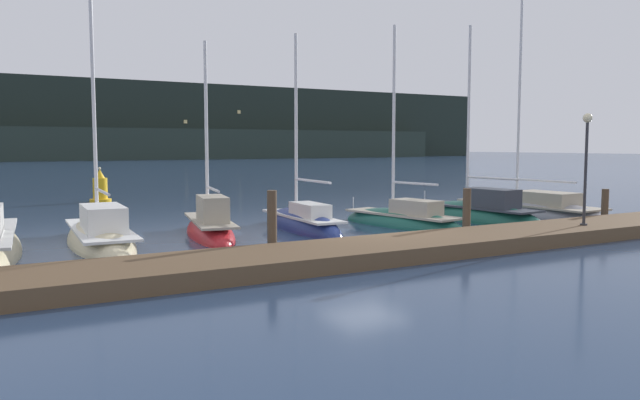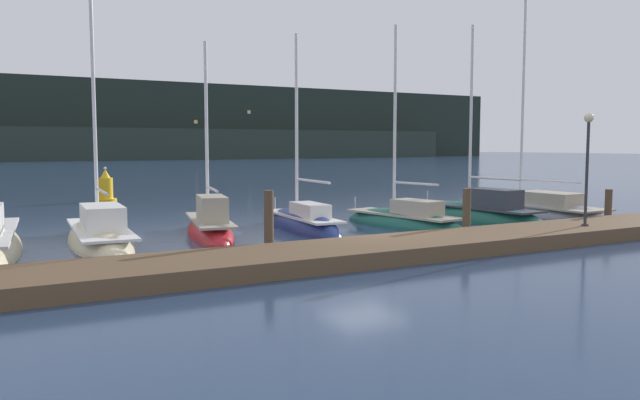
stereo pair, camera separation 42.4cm
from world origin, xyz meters
TOP-DOWN VIEW (x-y plane):
  - ground_plane at (0.00, 0.00)m, footprint 400.00×400.00m
  - dock at (0.00, -2.46)m, footprint 31.65×2.80m
  - mooring_pile_1 at (-3.71, -0.81)m, footprint 0.28×0.28m
  - mooring_pile_2 at (3.71, -0.81)m, footprint 0.28×0.28m
  - mooring_pile_3 at (11.13, -0.81)m, footprint 0.28×0.28m
  - sailboat_berth_2 at (-7.61, 3.90)m, footprint 2.31×7.43m
  - sailboat_berth_3 at (-3.87, 4.00)m, footprint 2.58×6.06m
  - sailboat_berth_4 at (-0.30, 3.80)m, footprint 1.77×6.23m
  - sailboat_berth_5 at (3.71, 2.82)m, footprint 2.71×6.37m
  - sailboat_berth_6 at (7.50, 2.62)m, footprint 2.38×6.95m
  - sailboat_berth_7 at (11.09, 3.05)m, footprint 2.85×8.44m
  - channel_buoy at (-4.73, 19.94)m, footprint 1.19×1.19m
  - dock_lamppost at (7.24, -2.81)m, footprint 0.32×0.32m
  - hillside_backdrop at (3.27, 130.88)m, footprint 240.00×23.00m

SIDE VIEW (x-z plane):
  - ground_plane at x=0.00m, z-range 0.00..0.00m
  - sailboat_berth_4 at x=-0.30m, z-range -4.02..4.20m
  - sailboat_berth_7 at x=11.09m, z-range -5.59..5.78m
  - sailboat_berth_5 at x=3.71m, z-range -4.20..4.41m
  - sailboat_berth_6 at x=7.50m, z-range -4.41..4.66m
  - sailboat_berth_2 at x=-7.61m, z-range -5.29..5.55m
  - sailboat_berth_3 at x=-3.87m, z-range -3.62..3.93m
  - dock at x=0.00m, z-range 0.00..0.45m
  - mooring_pile_3 at x=11.13m, z-range 0.00..1.45m
  - channel_buoy at x=-4.73m, z-range -0.25..1.73m
  - mooring_pile_2 at x=3.71m, z-range 0.00..1.73m
  - mooring_pile_1 at x=-3.71m, z-range 0.00..1.93m
  - dock_lamppost at x=7.24m, z-range 1.11..4.96m
  - hillside_backdrop at x=3.27m, z-range -0.68..16.87m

